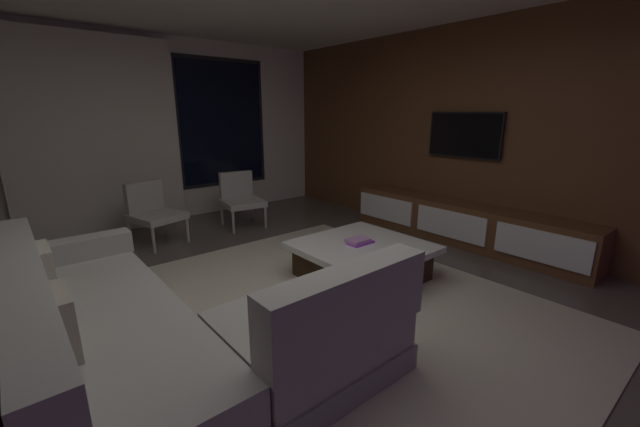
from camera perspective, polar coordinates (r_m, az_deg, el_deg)
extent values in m
plane|color=#564C44|center=(3.22, -5.11, -15.42)|extent=(9.20, 9.20, 0.00)
cube|color=silver|center=(6.16, -25.81, 10.98)|extent=(6.60, 0.12, 2.70)
cube|color=black|center=(6.55, -14.50, 13.01)|extent=(1.52, 0.02, 2.02)
cube|color=black|center=(6.54, -14.44, 13.01)|extent=(1.40, 0.03, 1.90)
cube|color=beige|center=(5.87, -30.53, 9.78)|extent=(2.10, 0.12, 2.60)
cube|color=brown|center=(5.17, 23.94, 10.68)|extent=(0.12, 7.80, 2.70)
cube|color=beige|center=(3.34, 0.98, -14.09)|extent=(3.20, 3.80, 0.01)
cube|color=gray|center=(2.94, -28.84, -18.69)|extent=(0.90, 2.50, 0.18)
cube|color=#B2ADA3|center=(2.83, -29.39, -15.11)|extent=(0.86, 2.42, 0.24)
cube|color=#B2ADA3|center=(2.68, -37.72, -10.51)|extent=(0.20, 2.50, 0.40)
cube|color=#B2ADA3|center=(3.81, -33.25, -4.62)|extent=(0.90, 0.20, 0.18)
cube|color=gray|center=(2.63, -1.80, -20.86)|extent=(1.10, 0.90, 0.18)
cube|color=#B2ADA3|center=(2.51, -1.84, -16.97)|extent=(1.07, 0.86, 0.24)
cube|color=#B2ADA3|center=(2.12, 4.12, -13.45)|extent=(1.10, 0.20, 0.40)
cube|color=beige|center=(3.21, -36.04, -7.11)|extent=(0.10, 0.36, 0.36)
cube|color=#B2A893|center=(2.42, -34.26, -13.53)|extent=(0.10, 0.36, 0.36)
cube|color=black|center=(3.87, 6.30, -7.57)|extent=(1.00, 1.00, 0.30)
cube|color=white|center=(3.80, 6.38, -5.06)|extent=(1.16, 1.16, 0.06)
cube|color=#A33FD5|center=(3.81, 6.13, -4.37)|extent=(0.26, 0.14, 0.02)
cube|color=#BC83BE|center=(3.80, 5.74, -4.01)|extent=(0.23, 0.16, 0.03)
cylinder|color=#B2ADA0|center=(5.49, -8.20, -0.42)|extent=(0.04, 0.04, 0.36)
cylinder|color=#B2ADA0|center=(5.33, -12.92, -1.13)|extent=(0.04, 0.04, 0.36)
cylinder|color=#B2ADA0|center=(5.94, -10.14, 0.68)|extent=(0.04, 0.04, 0.36)
cylinder|color=#B2ADA0|center=(5.79, -14.55, 0.05)|extent=(0.04, 0.04, 0.36)
cube|color=#B2ADA3|center=(5.59, -11.55, 1.60)|extent=(0.62, 0.63, 0.08)
cube|color=#B2ADA3|center=(5.77, -12.51, 4.29)|extent=(0.49, 0.15, 0.38)
cylinder|color=#B2ADA0|center=(5.15, -19.31, -2.20)|extent=(0.04, 0.04, 0.36)
cylinder|color=#B2ADA0|center=(4.89, -23.78, -3.53)|extent=(0.04, 0.04, 0.36)
cylinder|color=#B2ADA0|center=(5.54, -22.43, -1.29)|extent=(0.04, 0.04, 0.36)
cylinder|color=#B2ADA0|center=(5.31, -26.70, -2.46)|extent=(0.04, 0.04, 0.36)
cube|color=#B2ADA3|center=(5.17, -23.27, -0.43)|extent=(0.67, 0.69, 0.08)
cube|color=#B2ADA3|center=(5.32, -24.94, 2.35)|extent=(0.49, 0.21, 0.38)
cube|color=brown|center=(5.15, 20.28, -1.34)|extent=(0.44, 3.10, 0.52)
cube|color=white|center=(4.54, 30.27, -4.32)|extent=(0.02, 0.93, 0.33)
cube|color=white|center=(4.95, 18.96, -1.56)|extent=(0.02, 0.93, 0.33)
cube|color=white|center=(5.53, 9.72, 0.76)|extent=(0.02, 0.93, 0.33)
cube|color=black|center=(4.82, 28.65, -5.15)|extent=(0.33, 0.68, 0.19)
cube|color=#CD869F|center=(4.74, 31.54, -6.00)|extent=(0.03, 0.04, 0.17)
cube|color=brown|center=(4.79, 29.60, -5.44)|extent=(0.03, 0.04, 0.18)
cube|color=#AFC968|center=(4.85, 27.67, -5.17)|extent=(0.03, 0.04, 0.14)
cube|color=#565562|center=(4.91, 25.82, -4.72)|extent=(0.03, 0.04, 0.14)
cube|color=black|center=(5.20, 20.91, 10.99)|extent=(0.04, 0.97, 0.56)
cube|color=black|center=(5.19, 20.89, 10.99)|extent=(0.05, 0.93, 0.52)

